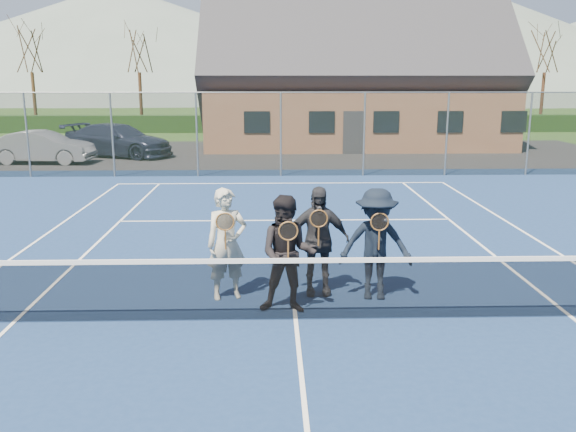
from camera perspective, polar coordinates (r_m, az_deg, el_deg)
name	(u,v)px	position (r m, az deg, el deg)	size (l,w,h in m)	color
ground	(279,154)	(28.63, -0.88, 5.79)	(220.00, 220.00, 0.00)	#294819
court_surface	(296,320)	(9.12, 0.72, -9.73)	(30.00, 30.00, 0.02)	navy
tarmac_carpark	(193,155)	(28.86, -8.89, 5.70)	(40.00, 12.00, 0.01)	black
hedge_row	(276,124)	(40.53, -1.10, 8.64)	(40.00, 1.20, 1.10)	black
hill_west	(119,43)	(106.46, -15.53, 15.34)	(110.00, 110.00, 18.00)	slate
hill_centre	(395,31)	(105.66, 9.95, 16.71)	(120.00, 120.00, 22.00)	#56675C
car_b	(43,147)	(27.47, -21.96, 5.99)	(1.44, 4.13, 1.36)	gray
car_c	(118,140)	(28.79, -15.59, 6.84)	(2.07, 5.09, 1.48)	#1C2038
court_markings	(296,319)	(9.12, 0.72, -9.64)	(11.03, 23.83, 0.01)	white
tennis_net	(296,286)	(8.93, 0.73, -6.59)	(11.68, 0.08, 1.10)	slate
perimeter_fence	(281,134)	(22.01, -0.68, 7.65)	(30.07, 0.07, 3.02)	slate
clubhouse	(354,68)	(32.71, 6.23, 13.60)	(15.60, 8.20, 7.70)	#9E6B4C
tree_a	(29,41)	(44.34, -23.06, 14.80)	(3.20, 3.20, 7.77)	#3D2716
tree_b	(138,42)	(42.37, -13.88, 15.56)	(3.20, 3.20, 7.77)	#351F13
tree_c	(306,42)	(41.55, 1.73, 15.97)	(3.20, 3.20, 7.77)	#362413
tree_d	(457,42)	(43.28, 15.57, 15.40)	(3.20, 3.20, 7.77)	#3B2815
tree_e	(547,42)	(45.35, 23.08, 14.73)	(3.20, 3.20, 7.77)	#392014
player_a	(227,244)	(9.75, -5.74, -2.62)	(0.75, 0.60, 1.80)	beige
player_b	(288,254)	(9.15, -0.02, -3.61)	(0.95, 0.78, 1.80)	black
player_c	(317,241)	(9.92, 2.75, -2.31)	(1.07, 0.52, 1.80)	#26272C
player_d	(376,244)	(9.80, 8.21, -2.63)	(1.22, 0.78, 1.80)	black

